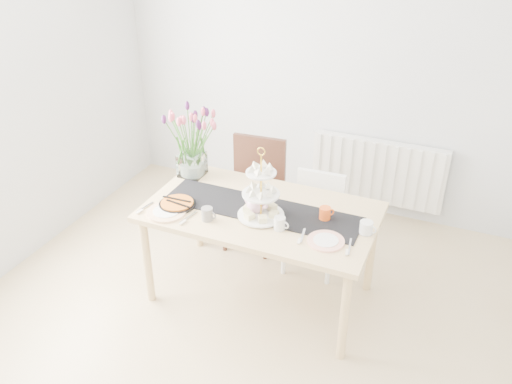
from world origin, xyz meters
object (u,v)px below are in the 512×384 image
at_px(cream_jug, 366,228).
at_px(tulip_vase, 190,132).
at_px(chair_white, 316,215).
at_px(cake_stand, 261,200).
at_px(plate_left, 166,212).
at_px(dining_table, 261,219).
at_px(mug_orange, 325,214).
at_px(mug_grey, 207,214).
at_px(chair_brown, 255,184).
at_px(teapot, 256,204).
at_px(mug_white, 280,223).
at_px(tart_tin, 177,204).
at_px(radiator, 378,171).
at_px(plate_right, 326,241).

bearing_deg(cream_jug, tulip_vase, -173.85).
height_order(chair_white, cream_jug, cream_jug).
xyz_separation_m(cake_stand, plate_left, (-0.62, -0.21, -0.13)).
relative_size(dining_table, mug_orange, 17.35).
bearing_deg(cream_jug, chair_white, 148.37).
bearing_deg(mug_grey, cream_jug, 18.78).
xyz_separation_m(tulip_vase, mug_grey, (0.41, -0.53, -0.31)).
bearing_deg(chair_brown, teapot, -70.53).
distance_m(chair_white, mug_white, 0.81).
bearing_deg(plate_left, mug_white, 8.60).
distance_m(chair_white, tart_tin, 1.14).
xyz_separation_m(tart_tin, plate_left, (-0.02, -0.11, -0.01)).
bearing_deg(dining_table, chair_white, 66.73).
relative_size(tulip_vase, plate_left, 2.40).
xyz_separation_m(chair_brown, tulip_vase, (-0.35, -0.41, 0.58)).
distance_m(chair_white, mug_grey, 1.03).
height_order(radiator, cream_jug, cream_jug).
bearing_deg(plate_left, plate_right, 5.12).
relative_size(radiator, tart_tin, 4.69).
bearing_deg(cake_stand, mug_grey, -150.70).
relative_size(chair_white, mug_white, 8.59).
xyz_separation_m(radiator, chair_brown, (-0.87, -0.80, 0.08)).
bearing_deg(dining_table, tulip_vase, 158.72).
height_order(chair_white, mug_white, mug_white).
bearing_deg(mug_grey, tart_tin, 168.83).
height_order(cake_stand, mug_white, cake_stand).
relative_size(chair_brown, cake_stand, 1.96).
bearing_deg(tulip_vase, radiator, 44.66).
height_order(cake_stand, mug_orange, cake_stand).
distance_m(mug_grey, mug_white, 0.49).
bearing_deg(plate_left, radiator, 57.80).
distance_m(cream_jug, plate_left, 1.35).
xyz_separation_m(chair_brown, plate_right, (0.86, -0.87, 0.22)).
relative_size(mug_grey, mug_white, 1.02).
bearing_deg(dining_table, plate_left, -153.21).
xyz_separation_m(cake_stand, tart_tin, (-0.60, -0.10, -0.12)).
xyz_separation_m(radiator, tulip_vase, (-1.22, -1.21, 0.66)).
height_order(mug_white, plate_right, mug_white).
relative_size(tart_tin, mug_orange, 2.77).
bearing_deg(teapot, cream_jug, 26.59).
bearing_deg(dining_table, cream_jug, -0.04).
bearing_deg(mug_grey, chair_white, 61.84).
distance_m(chair_white, teapot, 0.76).
distance_m(tulip_vase, tart_tin, 0.58).
relative_size(plate_left, plate_right, 1.14).
height_order(chair_brown, mug_orange, chair_brown).
bearing_deg(plate_right, mug_orange, 108.61).
relative_size(chair_brown, tulip_vase, 1.39).
bearing_deg(chair_brown, tulip_vase, -135.01).
height_order(dining_table, plate_left, plate_left).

